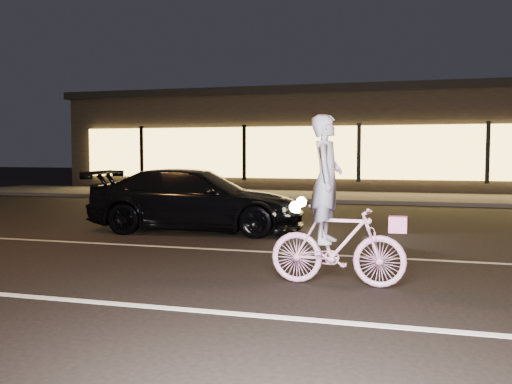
% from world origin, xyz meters
% --- Properties ---
extents(ground, '(90.00, 90.00, 0.00)m').
position_xyz_m(ground, '(0.00, 0.00, 0.00)').
color(ground, black).
rests_on(ground, ground).
extents(lane_stripe_near, '(60.00, 0.12, 0.01)m').
position_xyz_m(lane_stripe_near, '(0.00, -1.50, 0.00)').
color(lane_stripe_near, silver).
rests_on(lane_stripe_near, ground).
extents(lane_stripe_far, '(60.00, 0.10, 0.01)m').
position_xyz_m(lane_stripe_far, '(0.00, 2.00, 0.00)').
color(lane_stripe_far, gray).
rests_on(lane_stripe_far, ground).
extents(sidewalk, '(30.00, 4.00, 0.12)m').
position_xyz_m(sidewalk, '(0.00, 13.00, 0.06)').
color(sidewalk, '#383533').
rests_on(sidewalk, ground).
extents(storefront, '(25.40, 8.42, 4.20)m').
position_xyz_m(storefront, '(0.00, 18.97, 2.15)').
color(storefront, black).
rests_on(storefront, ground).
extents(cyclist, '(1.64, 0.56, 2.06)m').
position_xyz_m(cyclist, '(1.27, 0.00, 0.73)').
color(cyclist, '#DA439E').
rests_on(cyclist, ground).
extents(sedan, '(4.53, 2.21, 1.27)m').
position_xyz_m(sedan, '(-2.13, 3.98, 0.63)').
color(sedan, black).
rests_on(sedan, ground).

